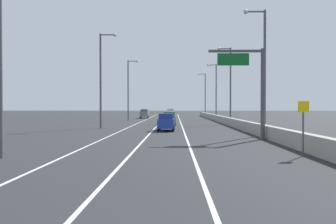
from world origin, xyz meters
TOP-DOWN VIEW (x-y plane):
  - ground_plane at (0.00, 64.00)m, footprint 320.00×320.00m
  - lane_stripe_left at (-5.50, 55.00)m, footprint 0.16×130.00m
  - lane_stripe_center at (-2.00, 55.00)m, footprint 0.16×130.00m
  - lane_stripe_right at (1.50, 55.00)m, footprint 0.16×130.00m
  - jersey_barrier_right at (8.39, 40.00)m, footprint 0.60×120.00m
  - overhead_sign_gantry at (7.04, 25.32)m, footprint 4.68×0.36m
  - speed_advisory_sign at (7.49, 15.56)m, footprint 0.60×0.11m
  - lamp_post_right_second at (8.72, 29.27)m, footprint 2.14×0.44m
  - lamp_post_right_third at (8.86, 49.92)m, footprint 2.14×0.44m
  - lamp_post_right_fourth at (9.14, 70.58)m, footprint 2.14×0.44m
  - lamp_post_right_fifth at (8.64, 91.24)m, footprint 2.14×0.44m
  - lamp_post_left_near at (-8.44, 14.61)m, footprint 2.14×0.44m
  - lamp_post_left_mid at (-8.51, 39.40)m, footprint 2.14×0.44m
  - lamp_post_left_far at (-8.44, 64.19)m, footprint 2.14×0.44m
  - car_white_0 at (-0.62, 87.88)m, footprint 1.91×4.28m
  - car_green_1 at (-0.31, 47.05)m, footprint 1.86×4.43m
  - car_gray_2 at (-6.57, 76.47)m, footprint 2.02×4.22m
  - car_blue_3 at (-0.44, 35.19)m, footprint 1.89×4.44m

SIDE VIEW (x-z plane):
  - ground_plane at x=0.00m, z-range 0.00..0.00m
  - lane_stripe_left at x=-5.50m, z-range 0.00..0.00m
  - lane_stripe_center at x=-2.00m, z-range 0.00..0.00m
  - lane_stripe_right at x=1.50m, z-range 0.00..0.00m
  - jersey_barrier_right at x=8.39m, z-range 0.00..1.10m
  - car_green_1 at x=-0.31m, z-range 0.00..1.92m
  - car_blue_3 at x=-0.44m, z-range 0.00..1.95m
  - car_gray_2 at x=-6.57m, z-range -0.01..2.09m
  - car_white_0 at x=-0.62m, z-range -0.01..2.14m
  - speed_advisory_sign at x=7.49m, z-range 0.26..3.26m
  - overhead_sign_gantry at x=7.04m, z-range 0.98..8.48m
  - lamp_post_right_second at x=8.72m, z-range 0.77..12.61m
  - lamp_post_right_third at x=8.86m, z-range 0.77..12.61m
  - lamp_post_right_fourth at x=9.14m, z-range 0.77..12.61m
  - lamp_post_right_fifth at x=8.64m, z-range 0.77..12.61m
  - lamp_post_left_near at x=-8.44m, z-range 0.77..12.61m
  - lamp_post_left_mid at x=-8.51m, z-range 0.77..12.61m
  - lamp_post_left_far at x=-8.44m, z-range 0.77..12.61m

